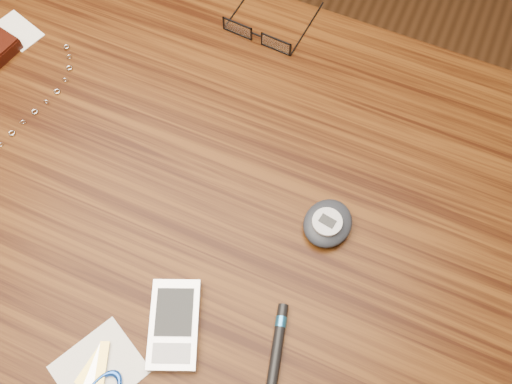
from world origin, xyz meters
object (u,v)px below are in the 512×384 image
(desk, at_px, (220,220))
(eyeglasses, at_px, (259,34))
(notepad_keys, at_px, (100,383))
(pedometer, at_px, (328,223))
(pda_phone, at_px, (174,324))

(desk, relative_size, eyeglasses, 8.00)
(notepad_keys, bearing_deg, desk, 86.97)
(desk, distance_m, eyeglasses, 0.28)
(pedometer, relative_size, notepad_keys, 0.66)
(eyeglasses, bearing_deg, desk, -79.01)
(desk, height_order, eyeglasses, eyeglasses)
(eyeglasses, relative_size, pda_phone, 1.05)
(pedometer, distance_m, notepad_keys, 0.33)
(desk, xyz_separation_m, pda_phone, (0.03, -0.18, 0.11))
(desk, distance_m, pedometer, 0.19)
(pda_phone, relative_size, notepad_keys, 1.02)
(pda_phone, bearing_deg, pedometer, 57.90)
(eyeglasses, bearing_deg, pda_phone, -79.28)
(pedometer, xyz_separation_m, notepad_keys, (-0.17, -0.28, -0.01))
(desk, xyz_separation_m, eyeglasses, (-0.05, 0.26, 0.11))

